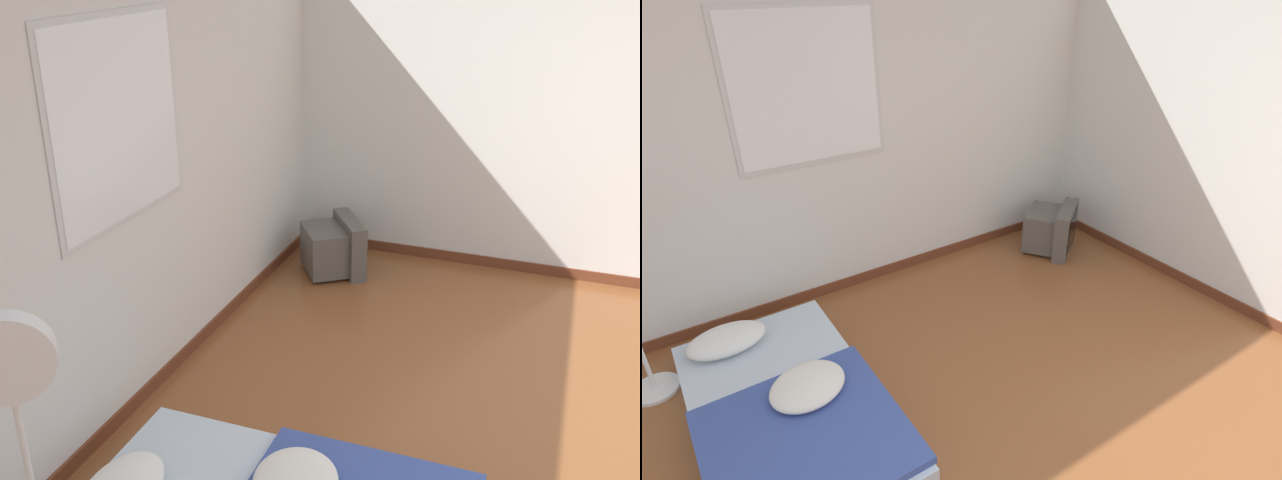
# 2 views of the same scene
# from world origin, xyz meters

# --- Properties ---
(wall_back) EXTENTS (7.33, 0.08, 2.60)m
(wall_back) POSITION_xyz_m (-0.00, 2.92, 1.29)
(wall_back) COLOR silver
(wall_back) RESTS_ON ground_plane
(crt_tv) EXTENTS (0.67, 0.65, 0.47)m
(crt_tv) POSITION_xyz_m (1.90, 2.40, 0.22)
(crt_tv) COLOR #56514C
(crt_tv) RESTS_ON ground_plane
(standing_fan) EXTENTS (0.30, 0.33, 1.41)m
(standing_fan) POSITION_xyz_m (-1.63, 2.42, 1.01)
(standing_fan) COLOR silver
(standing_fan) RESTS_ON ground_plane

